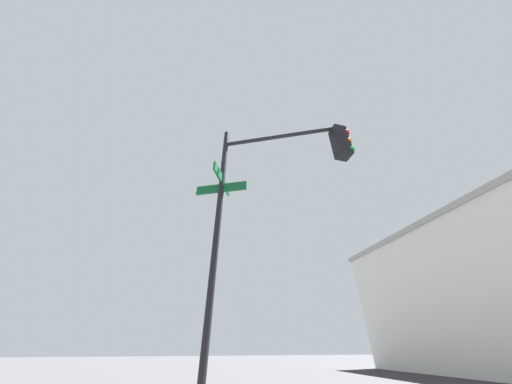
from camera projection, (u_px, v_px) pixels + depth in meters
name	position (u px, v px, depth m)	size (l,w,h in m)	color
traffic_signal_near	(276.00, 184.00, 4.67)	(1.73, 3.07, 5.92)	black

